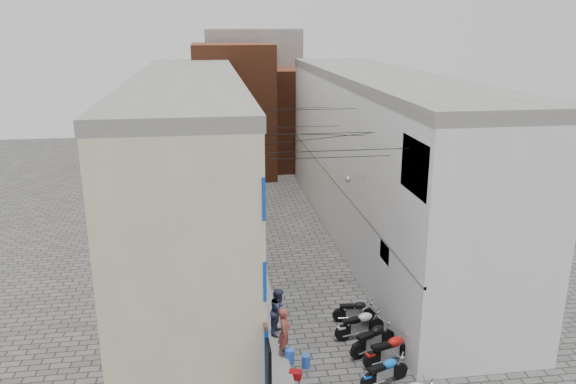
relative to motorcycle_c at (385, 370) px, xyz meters
name	(u,v)px	position (x,y,z in m)	size (l,w,h in m)	color
plinth	(250,241)	(-3.42, 12.98, -0.41)	(0.90, 26.00, 0.25)	gray
building_left	(191,165)	(-6.35, 12.93, 3.96)	(5.10, 27.00, 9.00)	beige
building_right	(379,158)	(3.63, 12.98, 3.97)	(5.94, 26.00, 9.00)	silver
building_far_brick_left	(234,111)	(-3.37, 27.98, 4.47)	(6.00, 6.00, 10.00)	brown
building_far_brick_right	(294,118)	(1.63, 29.98, 3.47)	(5.00, 6.00, 8.00)	brown
building_far_concrete	(253,94)	(-1.37, 33.98, 4.97)	(8.00, 5.00, 11.00)	gray
far_shopfront	(264,166)	(-1.37, 25.18, 0.67)	(2.00, 0.30, 2.40)	black
overhead_wires	(305,131)	(-1.37, 7.63, 6.59)	(5.80, 13.02, 1.32)	black
motorcycle_c	(385,370)	(0.00, 0.00, 0.00)	(0.58, 1.84, 1.07)	blue
motorcycle_d	(390,348)	(0.53, 1.10, 0.07)	(0.66, 2.08, 1.21)	#B2120C
motorcycle_e	(373,337)	(0.16, 1.90, 0.06)	(0.65, 2.06, 1.20)	black
motorcycle_f	(360,323)	(-0.04, 2.95, 0.06)	(0.64, 2.04, 1.18)	silver
motorcycle_g	(355,310)	(0.08, 4.12, -0.02)	(0.56, 1.78, 1.03)	black
person_a	(284,332)	(-3.07, 1.83, 0.61)	(0.65, 0.43, 1.78)	#9B4438
person_b	(279,311)	(-3.07, 3.30, 0.61)	(0.87, 0.68, 1.79)	#383B54
water_jug_near	(306,361)	(-2.39, 1.31, -0.30)	(0.30, 0.30, 0.46)	blue
water_jug_far	(289,356)	(-2.92, 1.63, -0.26)	(0.35, 0.35, 0.55)	blue
red_crate	(295,375)	(-2.86, 0.74, -0.40)	(0.41, 0.31, 0.26)	#970A0D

